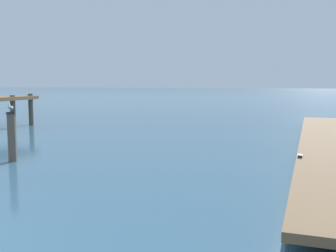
% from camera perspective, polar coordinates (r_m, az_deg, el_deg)
% --- Properties ---
extents(floating_dock, '(2.10, 20.40, 0.53)m').
position_cam_1_polar(floating_dock, '(15.77, 21.83, -2.18)').
color(floating_dock, brown).
rests_on(floating_dock, ground).
extents(mooring_piling, '(0.30, 0.30, 1.61)m').
position_cam_1_polar(mooring_piling, '(13.75, -21.69, -1.32)').
color(mooring_piling, brown).
rests_on(mooring_piling, ground).
extents(perched_seagull, '(0.36, 0.24, 0.27)m').
position_cam_1_polar(perched_seagull, '(13.66, -21.83, 2.50)').
color(perched_seagull, gold).
rests_on(perched_seagull, mooring_piling).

